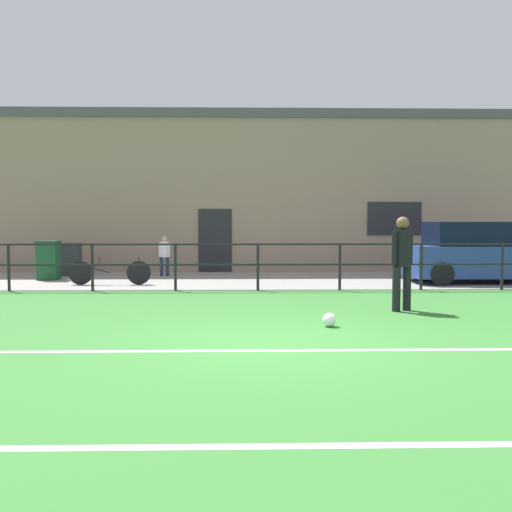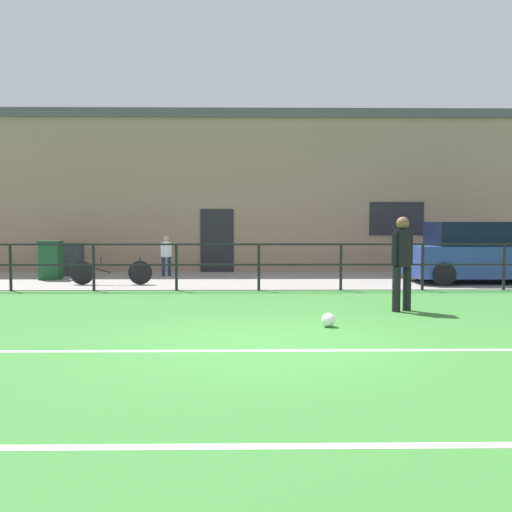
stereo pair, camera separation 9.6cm
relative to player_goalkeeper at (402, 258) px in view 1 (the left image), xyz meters
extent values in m
cube|color=#387A33|center=(-2.61, -2.78, -1.02)|extent=(60.00, 44.00, 0.04)
cube|color=white|center=(-2.61, -3.22, -1.00)|extent=(36.00, 0.11, 0.00)
cube|color=white|center=(-2.61, -6.33, -1.00)|extent=(36.00, 0.11, 0.00)
cube|color=gray|center=(-2.61, 5.72, -0.99)|extent=(48.00, 5.00, 0.02)
cylinder|color=black|center=(-8.61, 3.22, -0.43)|extent=(0.07, 0.07, 1.15)
cylinder|color=black|center=(-6.61, 3.22, -0.43)|extent=(0.07, 0.07, 1.15)
cylinder|color=black|center=(-4.61, 3.22, -0.43)|extent=(0.07, 0.07, 1.15)
cylinder|color=black|center=(-2.61, 3.22, -0.43)|extent=(0.07, 0.07, 1.15)
cylinder|color=black|center=(-0.61, 3.22, -0.43)|extent=(0.07, 0.07, 1.15)
cylinder|color=black|center=(1.39, 3.22, -0.43)|extent=(0.07, 0.07, 1.15)
cylinder|color=black|center=(3.39, 3.22, -0.43)|extent=(0.07, 0.07, 1.15)
cube|color=black|center=(-2.61, 3.22, 0.13)|extent=(36.00, 0.04, 0.04)
cube|color=black|center=(-2.61, 3.22, -0.37)|extent=(36.00, 0.04, 0.04)
cube|color=gray|center=(-2.61, 9.42, 1.54)|extent=(28.00, 2.40, 5.09)
cube|color=#232328|center=(-3.89, 8.21, 0.05)|extent=(1.10, 0.04, 2.10)
cube|color=#232328|center=(2.06, 8.21, 0.79)|extent=(1.80, 0.04, 1.10)
cube|color=#4C4C51|center=(-2.61, 9.42, 4.24)|extent=(28.00, 2.56, 0.30)
cylinder|color=black|center=(0.12, 0.06, -0.58)|extent=(0.15, 0.15, 0.84)
cylinder|color=black|center=(-0.12, -0.06, -0.58)|extent=(0.15, 0.15, 0.84)
cylinder|color=black|center=(0.00, 0.00, 0.18)|extent=(0.31, 0.31, 0.69)
sphere|color=brown|center=(0.00, 0.00, 0.64)|extent=(0.24, 0.24, 0.24)
cylinder|color=black|center=(0.17, 0.09, 0.16)|extent=(0.11, 0.11, 0.62)
cylinder|color=black|center=(-0.17, -0.09, 0.16)|extent=(0.11, 0.11, 0.62)
sphere|color=white|center=(-1.59, -1.57, -0.89)|extent=(0.22, 0.22, 0.22)
cylinder|color=#232D4C|center=(-5.28, 6.81, -0.69)|extent=(0.11, 0.11, 0.58)
cylinder|color=#232D4C|center=(-5.46, 6.77, -0.69)|extent=(0.11, 0.11, 0.58)
cylinder|color=white|center=(-5.37, 6.79, -0.16)|extent=(0.22, 0.22, 0.48)
sphere|color=tan|center=(-5.37, 6.79, 0.17)|extent=(0.16, 0.16, 0.16)
cylinder|color=white|center=(-5.24, 6.82, -0.17)|extent=(0.08, 0.08, 0.43)
cylinder|color=white|center=(-5.50, 6.76, -0.17)|extent=(0.08, 0.08, 0.43)
cube|color=#28428E|center=(3.50, 4.88, -0.39)|extent=(3.85, 1.83, 0.84)
cube|color=black|center=(3.30, 4.88, 0.35)|extent=(2.31, 1.53, 0.64)
cylinder|color=black|center=(2.19, 4.00, -0.68)|extent=(0.60, 0.18, 0.60)
cylinder|color=black|center=(2.19, 5.76, -0.68)|extent=(0.60, 0.18, 0.60)
cylinder|color=black|center=(4.80, 5.76, -0.68)|extent=(0.60, 0.18, 0.60)
cylinder|color=black|center=(-7.24, 4.42, -0.67)|extent=(0.63, 0.04, 0.63)
cylinder|color=black|center=(-5.71, 4.42, -0.67)|extent=(0.63, 0.04, 0.63)
cube|color=black|center=(-6.48, 4.42, -0.46)|extent=(1.19, 0.04, 0.04)
cube|color=black|center=(-6.86, 4.42, -0.56)|extent=(0.75, 0.03, 0.23)
cylinder|color=black|center=(-6.74, 4.42, -0.36)|extent=(0.03, 0.03, 0.20)
cylinder|color=black|center=(-5.71, 4.42, -0.39)|extent=(0.03, 0.03, 0.28)
cube|color=#33383D|center=(-8.31, 7.01, -0.52)|extent=(0.62, 0.52, 0.92)
cube|color=#282C30|center=(-8.31, 7.01, -0.02)|extent=(0.66, 0.56, 0.08)
cube|color=#194C28|center=(-8.54, 5.78, -0.47)|extent=(0.55, 0.46, 1.03)
cube|color=#143D20|center=(-8.54, 5.78, 0.09)|extent=(0.59, 0.50, 0.08)
camera|label=1|loc=(-2.96, -10.38, 0.65)|focal=39.47mm
camera|label=2|loc=(-2.87, -10.38, 0.65)|focal=39.47mm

